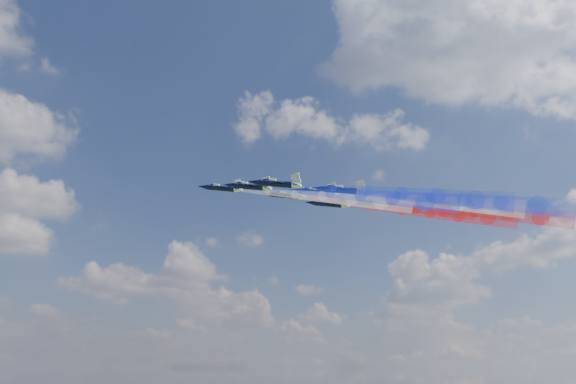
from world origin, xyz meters
TOP-DOWN VIEW (x-y plane):
  - jet_lead at (6.45, 36.63)m, footprint 15.72×16.64m
  - trail_lead at (22.00, 15.54)m, footprint 27.96×36.58m
  - jet_inner_left at (6.68, 23.43)m, footprint 15.72×16.64m
  - trail_inner_left at (22.22, 2.34)m, footprint 27.96×36.58m
  - jet_inner_right at (23.36, 33.00)m, footprint 15.72×16.64m
  - trail_inner_right at (38.90, 11.91)m, footprint 27.96×36.58m
  - jet_outer_left at (4.57, 8.76)m, footprint 15.72×16.64m
  - trail_outer_left at (20.11, -12.33)m, footprint 27.96×36.58m
  - jet_center_third at (22.46, 19.08)m, footprint 15.72×16.64m
  - trail_center_third at (38.00, -2.01)m, footprint 27.96×36.58m
  - jet_outer_right at (35.21, 30.14)m, footprint 15.72×16.64m
  - trail_outer_right at (50.75, 9.05)m, footprint 27.96×36.58m
  - jet_rear_left at (19.97, 6.14)m, footprint 15.72×16.64m
  - trail_rear_left at (35.51, -14.95)m, footprint 27.96×36.58m
  - jet_rear_right at (34.27, 15.28)m, footprint 15.72×16.64m
  - trail_rear_right at (49.81, -5.81)m, footprint 27.96×36.58m

SIDE VIEW (x-z plane):
  - trail_outer_left at x=20.11m, z-range 144.29..156.13m
  - trail_rear_left at x=35.51m, z-range 144.72..156.56m
  - trail_rear_right at x=49.81m, z-range 146.01..157.84m
  - trail_inner_left at x=22.22m, z-range 147.47..159.31m
  - trail_center_third at x=38.00m, z-range 147.60..159.44m
  - trail_outer_right at x=50.75m, z-range 148.76..160.60m
  - jet_outer_left at x=4.57m, z-range 151.38..158.12m
  - jet_rear_left at x=19.97m, z-range 151.82..158.56m
  - trail_inner_right at x=38.90m, z-range 149.98..161.82m
  - trail_lead at x=22.00m, z-range 150.10..161.94m
  - jet_rear_right at x=34.27m, z-range 153.10..159.84m
  - jet_inner_left at x=6.68m, z-range 154.57..161.31m
  - jet_center_third at x=22.46m, z-range 154.70..161.44m
  - jet_outer_right at x=35.21m, z-range 155.86..162.60m
  - jet_inner_right at x=23.36m, z-range 157.07..163.82m
  - jet_lead at x=6.45m, z-range 157.20..163.94m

